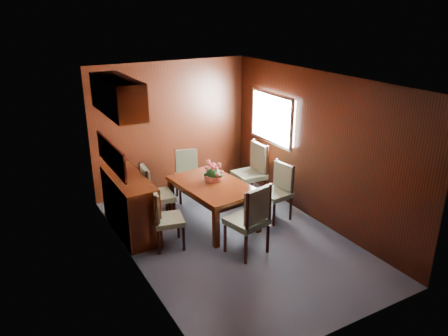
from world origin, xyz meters
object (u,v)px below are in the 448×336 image
sideboard (130,204)px  chair_left_near (163,215)px  dining_table (213,189)px  flower_centerpiece (213,172)px  chair_right_near (278,188)px  chair_head (251,217)px

sideboard → chair_left_near: chair_left_near is taller
dining_table → chair_left_near: (-0.97, -0.32, -0.08)m
chair_left_near → dining_table: bearing=120.2°
flower_centerpiece → chair_right_near: bearing=-27.1°
dining_table → sideboard: bearing=156.9°
dining_table → chair_right_near: chair_right_near is taller
sideboard → dining_table: bearing=-17.2°
dining_table → chair_head: bearing=-95.6°
chair_head → chair_right_near: bearing=23.6°
chair_right_near → flower_centerpiece: flower_centerpiece is taller
chair_left_near → chair_head: (0.98, -0.79, 0.09)m
dining_table → chair_right_near: 1.08m
chair_left_near → flower_centerpiece: (1.05, 0.43, 0.32)m
chair_left_near → chair_right_near: (1.98, -0.04, 0.02)m
chair_head → flower_centerpiece: (0.07, 1.23, 0.23)m
chair_right_near → chair_head: (-1.01, -0.75, 0.07)m
sideboard → chair_head: size_ratio=1.32×
dining_table → flower_centerpiece: bearing=50.6°
sideboard → chair_right_near: bearing=-18.2°
sideboard → chair_head: 1.94m
sideboard → chair_left_near: (0.27, -0.70, 0.05)m
dining_table → flower_centerpiece: size_ratio=5.07×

